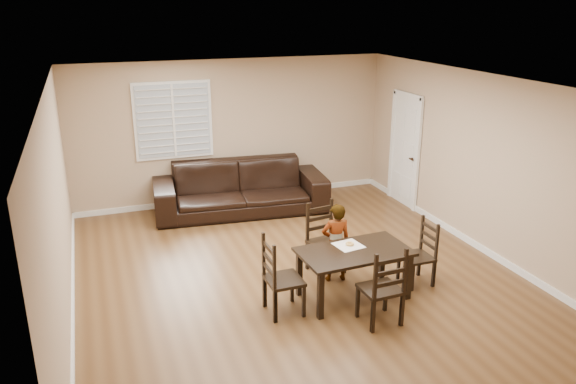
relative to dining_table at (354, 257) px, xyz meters
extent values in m
plane|color=brown|center=(-0.48, 0.75, -0.57)|extent=(7.00, 7.00, 0.00)
cube|color=tan|center=(-0.48, 4.25, 0.78)|extent=(6.00, 0.04, 2.70)
cube|color=tan|center=(-0.48, -2.75, 0.78)|extent=(6.00, 0.04, 2.70)
cube|color=tan|center=(-3.48, 0.75, 0.78)|extent=(0.04, 7.00, 2.70)
cube|color=tan|center=(2.52, 0.75, 0.78)|extent=(0.04, 7.00, 2.70)
cube|color=white|center=(-0.48, 0.75, 2.13)|extent=(6.00, 7.00, 0.04)
cube|color=white|center=(-1.58, 4.20, 1.08)|extent=(1.40, 0.08, 1.40)
cube|color=white|center=(2.49, 2.95, 0.45)|extent=(0.06, 0.94, 2.05)
cylinder|color=#332114|center=(2.46, 2.65, 0.38)|extent=(0.06, 0.06, 0.02)
cube|color=white|center=(-0.48, 4.24, -0.52)|extent=(6.00, 0.03, 0.10)
cube|color=white|center=(-3.46, 0.75, -0.52)|extent=(0.03, 7.00, 0.10)
cube|color=white|center=(2.51, 0.75, -0.52)|extent=(0.03, 7.00, 0.10)
cube|color=black|center=(0.00, 0.00, 0.07)|extent=(1.46, 0.87, 0.04)
cube|color=black|center=(-0.61, -0.35, -0.26)|extent=(0.07, 0.07, 0.63)
cube|color=black|center=(0.64, -0.29, -0.26)|extent=(0.07, 0.07, 0.63)
cube|color=black|center=(-0.64, 0.29, -0.26)|extent=(0.07, 0.07, 0.63)
cube|color=black|center=(0.61, 0.35, -0.26)|extent=(0.07, 0.07, 0.63)
cube|color=black|center=(-0.04, 0.80, -0.14)|extent=(0.52, 0.49, 0.04)
cube|color=black|center=(-0.07, 0.99, -0.07)|extent=(0.46, 0.11, 1.01)
cube|color=black|center=(-0.21, 0.59, -0.37)|extent=(0.05, 0.05, 0.42)
cube|color=black|center=(0.18, 0.65, -0.37)|extent=(0.05, 0.05, 0.42)
cube|color=black|center=(-0.26, 0.95, -0.37)|extent=(0.05, 0.05, 0.42)
cube|color=black|center=(0.13, 1.01, -0.37)|extent=(0.05, 0.05, 0.42)
cube|color=black|center=(0.03, -0.65, -0.14)|extent=(0.47, 0.44, 0.04)
cube|color=black|center=(0.04, -0.84, -0.07)|extent=(0.46, 0.06, 1.01)
cube|color=black|center=(0.22, -0.46, -0.37)|extent=(0.04, 0.04, 0.41)
cube|color=black|center=(-0.17, -0.47, -0.37)|extent=(0.04, 0.04, 0.41)
cube|color=black|center=(0.23, -0.82, -0.37)|extent=(0.04, 0.04, 0.41)
cube|color=black|center=(-0.16, -0.84, -0.37)|extent=(0.04, 0.04, 0.41)
cube|color=black|center=(-0.98, -0.05, -0.14)|extent=(0.44, 0.47, 0.04)
cube|color=black|center=(-1.17, -0.05, -0.07)|extent=(0.05, 0.46, 1.02)
cube|color=black|center=(-0.79, -0.24, -0.37)|extent=(0.04, 0.04, 0.42)
cube|color=black|center=(-0.80, 0.15, -0.37)|extent=(0.04, 0.04, 0.42)
cube|color=black|center=(-1.16, -0.25, -0.37)|extent=(0.04, 0.04, 0.42)
cube|color=black|center=(-1.16, 0.15, -0.37)|extent=(0.04, 0.04, 0.42)
cube|color=black|center=(0.98, 0.05, -0.18)|extent=(0.39, 0.41, 0.04)
cube|color=black|center=(1.15, 0.05, -0.12)|extent=(0.04, 0.41, 0.91)
cube|color=black|center=(0.81, 0.22, -0.39)|extent=(0.04, 0.04, 0.37)
cube|color=black|center=(0.81, -0.13, -0.39)|extent=(0.04, 0.04, 0.37)
cube|color=black|center=(1.14, 0.23, -0.39)|extent=(0.04, 0.04, 0.37)
cube|color=black|center=(1.14, -0.13, -0.39)|extent=(0.04, 0.04, 0.37)
imported|color=gray|center=(-0.02, 0.51, -0.02)|extent=(0.44, 0.31, 1.12)
cube|color=beige|center=(-0.01, 0.16, 0.09)|extent=(0.38, 0.38, 0.00)
torus|color=#C69547|center=(0.01, 0.16, 0.11)|extent=(0.11, 0.11, 0.03)
torus|color=white|center=(0.01, 0.16, 0.12)|extent=(0.10, 0.10, 0.02)
imported|color=black|center=(-0.54, 3.57, -0.12)|extent=(3.21, 1.51, 0.91)
camera|label=1|loc=(-3.03, -5.87, 3.11)|focal=35.00mm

